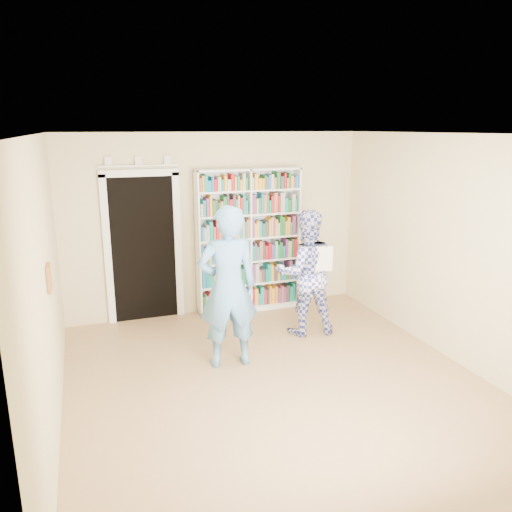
{
  "coord_description": "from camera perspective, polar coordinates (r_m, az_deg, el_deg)",
  "views": [
    {
      "loc": [
        -1.88,
        -4.64,
        2.76
      ],
      "look_at": [
        0.07,
        0.9,
        1.24
      ],
      "focal_mm": 35.0,
      "sensor_mm": 36.0,
      "label": 1
    }
  ],
  "objects": [
    {
      "name": "wall_art",
      "position": [
        5.04,
        -22.57,
        -2.32
      ],
      "size": [
        0.03,
        0.25,
        0.25
      ],
      "primitive_type": "cube",
      "color": "brown",
      "rests_on": "wall_left"
    },
    {
      "name": "ceiling",
      "position": [
        5.01,
        2.78,
        13.76
      ],
      "size": [
        5.0,
        5.0,
        0.0
      ],
      "primitive_type": "plane",
      "rotation": [
        3.14,
        0.0,
        0.0
      ],
      "color": "white",
      "rests_on": "wall_back"
    },
    {
      "name": "man_blue",
      "position": [
        5.79,
        -3.23,
        -3.61
      ],
      "size": [
        0.73,
        0.51,
        1.93
      ],
      "primitive_type": "imported",
      "rotation": [
        0.0,
        0.0,
        3.08
      ],
      "color": "#5B94CA",
      "rests_on": "floor"
    },
    {
      "name": "bookshelf",
      "position": [
        7.55,
        -0.88,
        1.79
      ],
      "size": [
        1.59,
        0.3,
        2.18
      ],
      "rotation": [
        0.0,
        0.0,
        -0.07
      ],
      "color": "white",
      "rests_on": "floor"
    },
    {
      "name": "doorway",
      "position": [
        7.34,
        -12.79,
        1.67
      ],
      "size": [
        1.1,
        0.08,
        2.43
      ],
      "color": "black",
      "rests_on": "floor"
    },
    {
      "name": "paper_sheet",
      "position": [
        6.54,
        7.77,
        -0.34
      ],
      "size": [
        0.23,
        0.05,
        0.33
      ],
      "primitive_type": "cube",
      "rotation": [
        0.0,
        0.0,
        -0.17
      ],
      "color": "white",
      "rests_on": "man_plaid"
    },
    {
      "name": "floor",
      "position": [
        5.72,
        2.44,
        -14.39
      ],
      "size": [
        5.0,
        5.0,
        0.0
      ],
      "primitive_type": "plane",
      "color": "#A37B4F",
      "rests_on": "ground"
    },
    {
      "name": "man_plaid",
      "position": [
        6.78,
        5.69,
        -1.91
      ],
      "size": [
        0.93,
        0.78,
        1.71
      ],
      "primitive_type": "imported",
      "rotation": [
        0.0,
        0.0,
        2.98
      ],
      "color": "#323599",
      "rests_on": "floor"
    },
    {
      "name": "wall_right",
      "position": [
        6.37,
        21.72,
        0.64
      ],
      "size": [
        0.0,
        5.0,
        5.0
      ],
      "primitive_type": "plane",
      "rotation": [
        1.57,
        0.0,
        -1.57
      ],
      "color": "beige",
      "rests_on": "floor"
    },
    {
      "name": "wall_left",
      "position": [
        4.87,
        -22.86,
        -3.55
      ],
      "size": [
        0.0,
        5.0,
        5.0
      ],
      "primitive_type": "plane",
      "rotation": [
        1.57,
        0.0,
        1.57
      ],
      "color": "beige",
      "rests_on": "floor"
    },
    {
      "name": "wall_back",
      "position": [
        7.52,
        -4.53,
        3.63
      ],
      "size": [
        4.5,
        0.0,
        4.5
      ],
      "primitive_type": "plane",
      "rotation": [
        1.57,
        0.0,
        0.0
      ],
      "color": "beige",
      "rests_on": "floor"
    }
  ]
}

